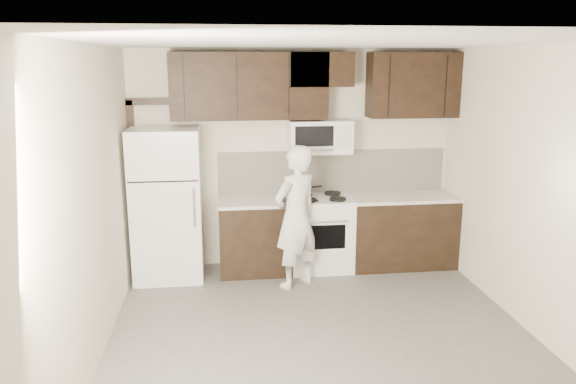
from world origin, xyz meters
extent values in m
plane|color=#585552|center=(0.00, 0.00, 0.00)|extent=(4.50, 4.50, 0.00)
plane|color=beige|center=(0.00, 2.25, 1.35)|extent=(4.00, 0.00, 4.00)
plane|color=white|center=(0.00, 0.00, 2.70)|extent=(4.50, 4.50, 0.00)
cube|color=black|center=(-0.52, 1.94, 0.43)|extent=(0.87, 0.62, 0.87)
cube|color=black|center=(1.34, 1.94, 0.43)|extent=(1.32, 0.62, 0.87)
cube|color=silver|center=(-0.52, 1.94, 0.89)|extent=(0.87, 0.64, 0.04)
cube|color=silver|center=(1.34, 1.94, 0.89)|extent=(1.32, 0.64, 0.04)
cube|color=white|center=(0.30, 1.94, 0.45)|extent=(0.76, 0.62, 0.89)
cube|color=white|center=(0.30, 1.94, 0.90)|extent=(0.76, 0.62, 0.02)
cube|color=black|center=(0.30, 1.63, 0.50)|extent=(0.50, 0.01, 0.30)
cylinder|color=silver|center=(0.30, 1.60, 0.70)|extent=(0.55, 0.02, 0.02)
cylinder|color=black|center=(0.12, 1.79, 0.93)|extent=(0.20, 0.20, 0.03)
cylinder|color=black|center=(0.48, 1.79, 0.93)|extent=(0.20, 0.20, 0.03)
cylinder|color=black|center=(0.12, 2.09, 0.93)|extent=(0.20, 0.20, 0.03)
cylinder|color=black|center=(0.48, 2.09, 0.93)|extent=(0.20, 0.20, 0.03)
cube|color=silver|center=(0.50, 2.24, 1.18)|extent=(2.90, 0.02, 0.54)
cube|color=black|center=(-0.55, 2.08, 2.26)|extent=(1.85, 0.35, 0.78)
cube|color=black|center=(1.45, 2.08, 2.26)|extent=(1.10, 0.35, 0.78)
cube|color=black|center=(0.30, 2.08, 2.45)|extent=(0.76, 0.35, 0.40)
cube|color=white|center=(0.30, 2.06, 1.65)|extent=(0.76, 0.38, 0.40)
cube|color=black|center=(0.20, 1.86, 1.68)|extent=(0.46, 0.01, 0.24)
cube|color=silver|center=(0.56, 1.86, 1.68)|extent=(0.18, 0.01, 0.24)
cylinder|color=silver|center=(0.20, 1.84, 1.52)|extent=(0.46, 0.02, 0.02)
cube|color=white|center=(-1.55, 1.89, 0.90)|extent=(0.80, 0.72, 1.80)
cube|color=black|center=(-1.55, 1.53, 1.25)|extent=(0.77, 0.01, 0.02)
cylinder|color=silver|center=(-1.22, 1.50, 0.95)|extent=(0.03, 0.03, 0.45)
cube|color=black|center=(-1.96, 2.21, 1.05)|extent=(0.08, 0.08, 2.10)
cube|color=black|center=(-1.75, 2.21, 2.08)|extent=(0.50, 0.08, 0.08)
cylinder|color=silver|center=(0.12, 2.09, 0.98)|extent=(0.20, 0.20, 0.15)
sphere|color=black|center=(0.12, 2.09, 1.07)|extent=(0.04, 0.04, 0.04)
cylinder|color=black|center=(0.26, 2.13, 1.01)|extent=(0.18, 0.07, 0.02)
cube|color=black|center=(0.00, 1.83, 0.92)|extent=(0.49, 0.43, 0.02)
cylinder|color=beige|center=(0.00, 1.83, 0.94)|extent=(0.35, 0.35, 0.02)
imported|color=white|center=(-0.08, 1.41, 0.82)|extent=(0.72, 0.67, 1.65)
camera|label=1|loc=(-0.92, -4.65, 2.56)|focal=35.00mm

